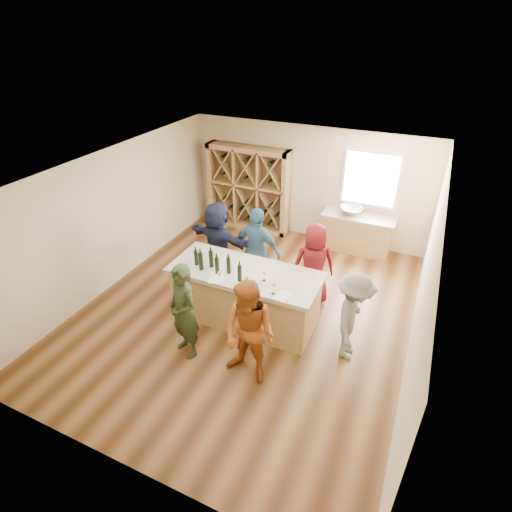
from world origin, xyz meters
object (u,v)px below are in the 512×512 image
at_px(wine_bottle_b, 201,261).
at_px(person_near_right, 249,333).
at_px(person_far_left, 218,242).
at_px(tasting_counter_base, 245,297).
at_px(wine_bottle_a, 196,258).
at_px(sink, 351,211).
at_px(wine_bottle_f, 240,273).
at_px(person_server, 353,317).
at_px(wine_bottle_e, 229,266).
at_px(person_near_left, 184,312).
at_px(wine_rack, 249,189).
at_px(wine_bottle_c, 211,259).
at_px(person_far_mid, 257,250).
at_px(person_far_right, 314,265).
at_px(wine_bottle_d, 217,265).

distance_m(wine_bottle_b, person_near_right, 1.74).
distance_m(wine_bottle_b, person_far_left, 1.40).
bearing_deg(tasting_counter_base, wine_bottle_a, -169.45).
bearing_deg(sink, tasting_counter_base, -107.98).
relative_size(wine_bottle_b, person_far_left, 0.19).
bearing_deg(wine_bottle_f, person_server, 5.11).
distance_m(tasting_counter_base, wine_bottle_e, 0.79).
relative_size(person_near_left, wine_bottle_f, 5.77).
distance_m(wine_bottle_b, person_server, 2.75).
bearing_deg(wine_rack, person_server, -45.58).
xyz_separation_m(person_near_left, person_near_right, (1.19, -0.05, 0.03)).
relative_size(wine_bottle_a, wine_bottle_c, 0.89).
xyz_separation_m(person_far_mid, person_far_right, (1.18, 0.02, -0.05)).
xyz_separation_m(wine_bottle_c, person_server, (2.59, -0.01, -0.44)).
distance_m(wine_rack, wine_bottle_b, 3.88).
xyz_separation_m(wine_bottle_b, person_far_left, (-0.38, 1.29, -0.36)).
distance_m(wine_rack, tasting_counter_base, 3.90).
bearing_deg(person_far_left, tasting_counter_base, 145.49).
height_order(tasting_counter_base, person_server, person_server).
distance_m(person_server, person_far_right, 1.57).
bearing_deg(person_near_right, wine_bottle_a, 155.09).
bearing_deg(wine_bottle_f, wine_bottle_a, 171.87).
xyz_separation_m(sink, person_near_right, (-0.45, -4.69, -0.12)).
relative_size(tasting_counter_base, wine_bottle_d, 8.24).
relative_size(person_far_mid, person_far_left, 1.02).
distance_m(tasting_counter_base, person_server, 2.01).
height_order(tasting_counter_base, wine_bottle_c, wine_bottle_c).
relative_size(wine_bottle_b, wine_bottle_e, 1.10).
bearing_deg(wine_bottle_b, wine_bottle_a, 148.14).
distance_m(wine_bottle_d, person_server, 2.44).
xyz_separation_m(person_server, person_far_right, (-1.03, 1.19, 0.05)).
bearing_deg(wine_bottle_b, wine_bottle_f, -2.52).
xyz_separation_m(sink, person_far_mid, (-1.34, -2.40, -0.11)).
distance_m(person_near_right, person_far_mid, 2.45).
xyz_separation_m(sink, person_far_right, (-0.16, -2.38, -0.16)).
bearing_deg(wine_bottle_e, wine_rack, 110.19).
relative_size(tasting_counter_base, person_near_left, 1.50).
distance_m(wine_bottle_e, person_near_left, 1.13).
distance_m(person_far_mid, person_far_right, 1.18).
bearing_deg(person_server, wine_rack, 41.00).
bearing_deg(person_far_mid, wine_bottle_a, 68.32).
height_order(sink, person_server, person_server).
bearing_deg(wine_bottle_e, wine_bottle_d, -154.09).
bearing_deg(wine_rack, wine_bottle_e, -69.81).
distance_m(person_far_mid, person_far_left, 0.89).
distance_m(wine_rack, sink, 2.70).
bearing_deg(wine_bottle_c, person_near_right, -41.43).
height_order(person_far_mid, person_far_right, person_far_mid).
xyz_separation_m(wine_bottle_e, person_server, (2.21, 0.04, -0.43)).
bearing_deg(person_far_right, person_far_mid, -23.56).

